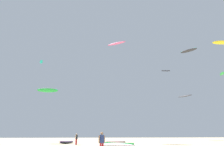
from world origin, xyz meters
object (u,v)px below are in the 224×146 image
at_px(kite_grounded_near, 116,143).
at_px(kite_aloft_3, 48,90).
at_px(kite_grounded_far, 117,145).
at_px(kite_aloft_4, 222,74).
at_px(kite_grounded_mid, 67,142).
at_px(person_midground, 76,138).
at_px(kite_aloft_6, 185,96).
at_px(kite_aloft_1, 41,62).
at_px(kite_aloft_7, 116,43).
at_px(kite_aloft_0, 166,71).
at_px(kite_aloft_5, 222,42).
at_px(person_foreground, 102,141).
at_px(kite_aloft_2, 189,51).

height_order(kite_grounded_near, kite_aloft_3, kite_aloft_3).
distance_m(kite_grounded_far, kite_aloft_4, 20.85).
height_order(kite_grounded_near, kite_grounded_mid, kite_grounded_near).
distance_m(person_midground, kite_aloft_6, 34.90).
xyz_separation_m(kite_aloft_1, kite_aloft_7, (19.67, -13.41, -0.28)).
relative_size(kite_grounded_far, kite_aloft_3, 1.22).
height_order(kite_grounded_mid, kite_aloft_3, kite_aloft_3).
height_order(kite_grounded_mid, kite_aloft_6, kite_aloft_6).
xyz_separation_m(kite_aloft_3, kite_aloft_7, (13.43, 0.60, 10.84)).
height_order(kite_aloft_0, kite_aloft_6, kite_aloft_0).
height_order(kite_grounded_near, kite_grounded_far, kite_grounded_far).
bearing_deg(kite_aloft_0, kite_aloft_7, -142.98).
bearing_deg(kite_aloft_7, kite_aloft_3, -177.43).
height_order(kite_grounded_far, kite_aloft_0, kite_aloft_0).
bearing_deg(kite_aloft_1, kite_aloft_4, -32.20).
distance_m(kite_grounded_mid, kite_aloft_6, 34.93).
bearing_deg(kite_grounded_near, kite_grounded_mid, 157.38).
distance_m(kite_aloft_3, kite_aloft_7, 17.27).
distance_m(person_midground, kite_aloft_0, 33.21).
relative_size(kite_aloft_5, kite_aloft_6, 0.85).
xyz_separation_m(kite_grounded_far, kite_aloft_4, (17.69, 3.05, 10.60)).
distance_m(person_foreground, kite_aloft_7, 27.64).
distance_m(kite_grounded_near, kite_aloft_7, 21.02).
height_order(person_foreground, kite_aloft_2, kite_aloft_2).
relative_size(kite_grounded_far, kite_aloft_0, 1.86).
height_order(kite_aloft_4, kite_aloft_6, kite_aloft_6).
bearing_deg(kite_aloft_0, kite_aloft_2, -35.94).
relative_size(kite_grounded_near, kite_aloft_1, 1.26).
relative_size(kite_aloft_4, kite_aloft_7, 0.47).
height_order(kite_aloft_1, kite_aloft_4, kite_aloft_1).
xyz_separation_m(kite_grounded_mid, kite_grounded_far, (7.38, -9.48, 0.08)).
bearing_deg(kite_aloft_2, kite_aloft_5, -99.39).
relative_size(person_midground, kite_aloft_0, 0.62).
relative_size(person_midground, kite_aloft_4, 0.78).
bearing_deg(person_foreground, kite_aloft_3, 4.86).
bearing_deg(kite_grounded_far, person_foreground, -105.93).
bearing_deg(kite_grounded_mid, kite_grounded_far, -52.13).
bearing_deg(kite_grounded_mid, kite_aloft_1, 123.81).
xyz_separation_m(kite_aloft_0, kite_aloft_4, (1.10, -20.62, -7.40)).
xyz_separation_m(person_foreground, kite_aloft_2, (23.99, 27.04, 21.86)).
distance_m(kite_aloft_0, kite_aloft_5, 20.29).
distance_m(person_midground, kite_grounded_mid, 4.15).
height_order(kite_grounded_far, kite_aloft_3, kite_aloft_3).
relative_size(kite_aloft_2, kite_aloft_6, 0.98).
bearing_deg(kite_aloft_3, kite_aloft_5, -14.45).
bearing_deg(kite_aloft_7, kite_aloft_5, -25.93).
distance_m(kite_aloft_5, kite_aloft_6, 22.09).
bearing_deg(person_midground, kite_aloft_7, -110.29).
height_order(person_midground, kite_aloft_4, kite_aloft_4).
xyz_separation_m(kite_aloft_2, kite_aloft_6, (-0.03, 5.04, -11.44)).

